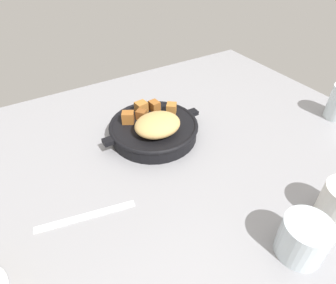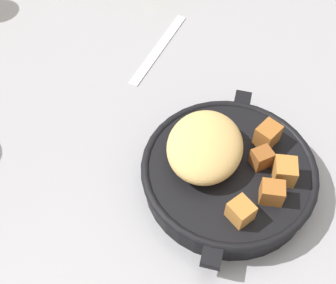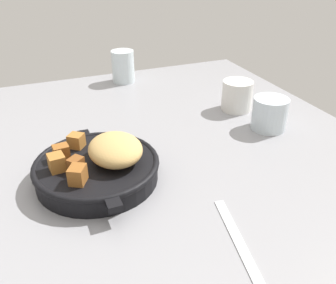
# 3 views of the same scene
# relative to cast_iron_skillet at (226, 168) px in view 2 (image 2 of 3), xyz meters

# --- Properties ---
(ground_plane) EXTENTS (1.19, 1.00, 0.02)m
(ground_plane) POSITION_rel_cast_iron_skillet_xyz_m (-0.00, 0.12, -0.04)
(ground_plane) COLOR gray
(cast_iron_skillet) EXTENTS (0.28, 0.24, 0.09)m
(cast_iron_skillet) POSITION_rel_cast_iron_skillet_xyz_m (0.00, 0.00, 0.00)
(cast_iron_skillet) COLOR black
(cast_iron_skillet) RESTS_ON ground_plane
(butter_knife) EXTENTS (0.20, 0.05, 0.00)m
(butter_knife) POSITION_rel_cast_iron_skillet_xyz_m (0.24, 0.16, -0.03)
(butter_knife) COLOR silver
(butter_knife) RESTS_ON ground_plane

